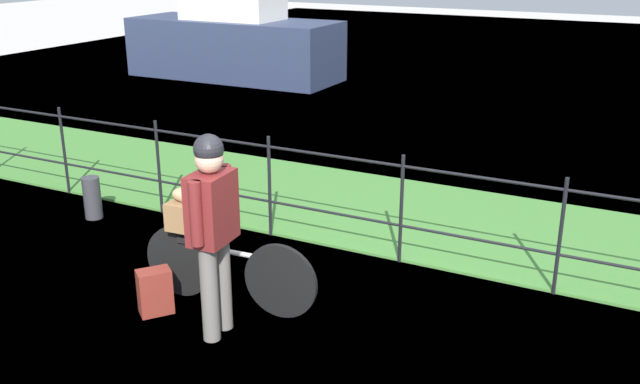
% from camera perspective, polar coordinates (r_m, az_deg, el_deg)
% --- Properties ---
extents(ground_plane, '(60.00, 60.00, 0.00)m').
position_cam_1_polar(ground_plane, '(5.54, -1.29, -13.54)').
color(ground_plane, beige).
extents(grass_strip, '(27.00, 2.40, 0.03)m').
position_cam_1_polar(grass_strip, '(8.18, 9.45, -2.29)').
color(grass_strip, '#478438').
rests_on(grass_strip, ground).
extents(harbor_water, '(30.00, 30.00, 0.00)m').
position_cam_1_polar(harbor_water, '(16.48, 19.10, 7.93)').
color(harbor_water, '#60849E').
rests_on(harbor_water, ground).
extents(iron_fence, '(18.04, 0.04, 1.11)m').
position_cam_1_polar(iron_fence, '(6.90, 6.62, -0.78)').
color(iron_fence, black).
rests_on(iron_fence, ground).
extents(bicycle_main, '(1.67, 0.20, 0.66)m').
position_cam_1_polar(bicycle_main, '(6.20, -7.56, -6.15)').
color(bicycle_main, black).
rests_on(bicycle_main, ground).
extents(wooden_crate, '(0.34, 0.28, 0.25)m').
position_cam_1_polar(wooden_crate, '(6.21, -10.66, -1.90)').
color(wooden_crate, olive).
rests_on(wooden_crate, bicycle_main).
extents(terrier_dog, '(0.32, 0.16, 0.18)m').
position_cam_1_polar(terrier_dog, '(6.13, -10.58, -0.19)').
color(terrier_dog, tan).
rests_on(terrier_dog, wooden_crate).
extents(cyclist_person, '(0.29, 0.54, 1.68)m').
position_cam_1_polar(cyclist_person, '(5.51, -8.71, -2.20)').
color(cyclist_person, slate).
rests_on(cyclist_person, ground).
extents(backpack_on_paving, '(0.31, 0.33, 0.40)m').
position_cam_1_polar(backpack_on_paving, '(6.25, -13.22, -7.86)').
color(backpack_on_paving, maroon).
rests_on(backpack_on_paving, ground).
extents(mooring_bollard, '(0.20, 0.20, 0.49)m').
position_cam_1_polar(mooring_bollard, '(8.52, -17.96, -0.45)').
color(mooring_bollard, '#38383D').
rests_on(mooring_bollard, ground).
extents(moored_boat_near, '(4.97, 1.81, 4.26)m').
position_cam_1_polar(moored_boat_near, '(16.86, -6.99, 12.47)').
color(moored_boat_near, '#2D3856').
rests_on(moored_boat_near, ground).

